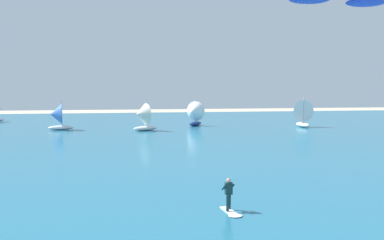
% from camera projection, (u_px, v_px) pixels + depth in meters
% --- Properties ---
extents(ocean, '(160.00, 90.00, 0.10)m').
position_uv_depth(ocean, '(145.00, 133.00, 57.88)').
color(ocean, '#236B89').
rests_on(ocean, ground).
extents(kitesurfer, '(0.79, 2.00, 1.67)m').
position_uv_depth(kitesurfer, '(230.00, 200.00, 21.50)').
color(kitesurfer, white).
rests_on(kitesurfer, ocean).
extents(sailboat_trailing, '(3.32, 3.93, 4.62)m').
position_uv_depth(sailboat_trailing, '(301.00, 113.00, 66.62)').
color(sailboat_trailing, white).
rests_on(sailboat_trailing, ocean).
extents(sailboat_mid_right, '(3.83, 3.44, 4.32)m').
position_uv_depth(sailboat_mid_right, '(142.00, 117.00, 60.40)').
color(sailboat_mid_right, white).
rests_on(sailboat_mid_right, ocean).
extents(sailboat_heeled_over, '(3.61, 3.90, 4.33)m').
position_uv_depth(sailboat_heeled_over, '(194.00, 113.00, 67.90)').
color(sailboat_heeled_over, navy).
rests_on(sailboat_heeled_over, ocean).
extents(sailboat_outermost, '(3.69, 3.16, 4.25)m').
position_uv_depth(sailboat_outermost, '(57.00, 116.00, 61.53)').
color(sailboat_outermost, white).
rests_on(sailboat_outermost, ocean).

